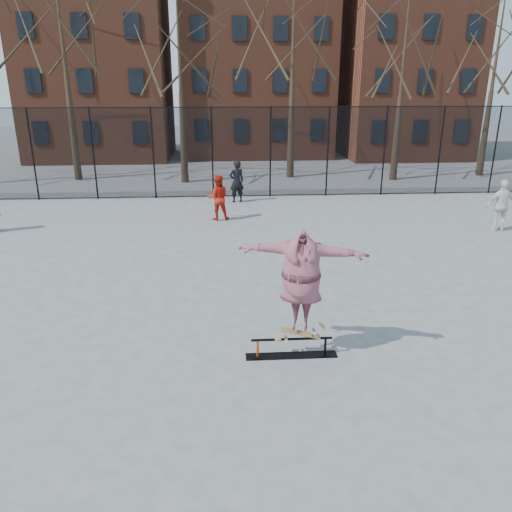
{
  "coord_description": "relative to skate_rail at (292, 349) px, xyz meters",
  "views": [
    {
      "loc": [
        -0.93,
        -9.5,
        5.1
      ],
      "look_at": [
        -0.21,
        1.5,
        1.18
      ],
      "focal_mm": 35.0,
      "sensor_mm": 36.0,
      "label": 1
    }
  ],
  "objects": [
    {
      "name": "bystander_black",
      "position": [
        -0.67,
        13.04,
        0.75
      ],
      "size": [
        0.76,
        0.61,
        1.81
      ],
      "primitive_type": "imported",
      "rotation": [
        0.0,
        0.0,
        3.45
      ],
      "color": "black",
      "rests_on": "ground"
    },
    {
      "name": "skateboard",
      "position": [
        0.15,
        0.0,
        0.29
      ],
      "size": [
        0.86,
        0.21,
        0.1
      ],
      "primitive_type": null,
      "color": "olive",
      "rests_on": "skate_rail"
    },
    {
      "name": "bystander_red",
      "position": [
        -1.47,
        10.17,
        0.7
      ],
      "size": [
        0.86,
        0.68,
        1.71
      ],
      "primitive_type": "imported",
      "rotation": [
        0.0,
        0.0,
        3.19
      ],
      "color": "red",
      "rests_on": "ground"
    },
    {
      "name": "skater",
      "position": [
        0.15,
        0.0,
        1.32
      ],
      "size": [
        2.49,
        1.2,
        1.95
      ],
      "primitive_type": "imported",
      "rotation": [
        0.0,
        0.0,
        -0.24
      ],
      "color": "#5F3585",
      "rests_on": "skateboard"
    },
    {
      "name": "bystander_white",
      "position": [
        8.49,
        8.02,
        0.76
      ],
      "size": [
        1.08,
        0.47,
        1.82
      ],
      "primitive_type": "imported",
      "rotation": [
        0.0,
        0.0,
        3.12
      ],
      "color": "silver",
      "rests_on": "ground"
    },
    {
      "name": "skate_rail",
      "position": [
        0.0,
        0.0,
        0.0
      ],
      "size": [
        1.79,
        0.27,
        0.39
      ],
      "color": "black",
      "rests_on": "ground"
    },
    {
      "name": "tree_row",
      "position": [
        -0.57,
        18.19,
        7.2
      ],
      "size": [
        33.66,
        7.46,
        10.67
      ],
      "color": "black",
      "rests_on": "ground"
    },
    {
      "name": "fence",
      "position": [
        -0.33,
        14.04,
        1.9
      ],
      "size": [
        34.03,
        0.07,
        4.0
      ],
      "color": "black",
      "rests_on": "ground"
    },
    {
      "name": "rowhouses",
      "position": [
        0.4,
        27.04,
        5.91
      ],
      "size": [
        29.0,
        7.0,
        13.0
      ],
      "color": "brown",
      "rests_on": "ground"
    },
    {
      "name": "ground",
      "position": [
        -0.32,
        1.04,
        -0.15
      ],
      "size": [
        100.0,
        100.0,
        0.0
      ],
      "primitive_type": "plane",
      "color": "slate"
    }
  ]
}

